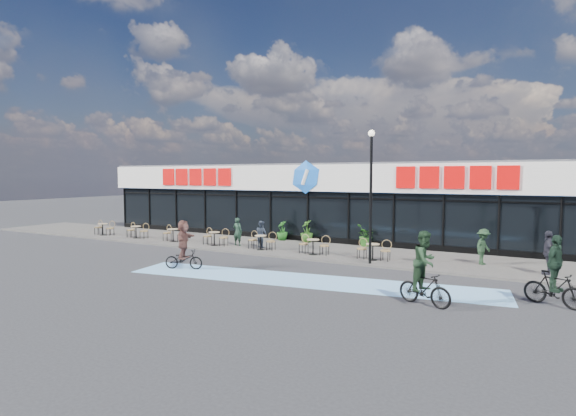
{
  "coord_description": "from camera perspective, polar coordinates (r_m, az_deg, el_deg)",
  "views": [
    {
      "loc": [
        11.3,
        -16.2,
        3.88
      ],
      "look_at": [
        0.59,
        3.5,
        2.26
      ],
      "focal_mm": 28.0,
      "sensor_mm": 36.0,
      "label": 1
    }
  ],
  "objects": [
    {
      "name": "ground",
      "position": [
        20.13,
        -6.3,
        -7.02
      ],
      "size": [
        120.0,
        120.0,
        0.0
      ],
      "primitive_type": "plane",
      "color": "#28282B",
      "rests_on": "ground"
    },
    {
      "name": "sidewalk",
      "position": [
        23.89,
        -0.1,
        -5.1
      ],
      "size": [
        44.0,
        5.0,
        0.1
      ],
      "primitive_type": "cube",
      "color": "#58544E",
      "rests_on": "ground"
    },
    {
      "name": "bike_lane",
      "position": [
        16.87,
        2.08,
        -9.16
      ],
      "size": [
        14.17,
        4.13,
        0.01
      ],
      "primitive_type": "cube",
      "rotation": [
        0.0,
        0.0,
        0.14
      ],
      "color": "#77B1E1",
      "rests_on": "ground"
    },
    {
      "name": "building",
      "position": [
        28.51,
        5.13,
        1.01
      ],
      "size": [
        30.6,
        6.57,
        4.75
      ],
      "color": "black",
      "rests_on": "ground"
    },
    {
      "name": "lamp_post",
      "position": [
        19.46,
        10.48,
        2.8
      ],
      "size": [
        0.28,
        0.28,
        5.71
      ],
      "color": "black",
      "rests_on": "sidewalk"
    },
    {
      "name": "bistro_set_0",
      "position": [
        31.02,
        -22.33,
        -2.34
      ],
      "size": [
        1.54,
        0.62,
        0.9
      ],
      "color": "tan",
      "rests_on": "sidewalk"
    },
    {
      "name": "bistro_set_1",
      "position": [
        28.79,
        -18.6,
        -2.72
      ],
      "size": [
        1.54,
        0.62,
        0.9
      ],
      "color": "tan",
      "rests_on": "sidewalk"
    },
    {
      "name": "bistro_set_2",
      "position": [
        26.71,
        -14.26,
        -3.15
      ],
      "size": [
        1.54,
        0.62,
        0.9
      ],
      "color": "tan",
      "rests_on": "sidewalk"
    },
    {
      "name": "bistro_set_3",
      "position": [
        24.8,
        -9.21,
        -3.63
      ],
      "size": [
        1.54,
        0.62,
        0.9
      ],
      "color": "tan",
      "rests_on": "sidewalk"
    },
    {
      "name": "bistro_set_4",
      "position": [
        23.12,
        -3.38,
        -4.15
      ],
      "size": [
        1.54,
        0.62,
        0.9
      ],
      "color": "tan",
      "rests_on": "sidewalk"
    },
    {
      "name": "bistro_set_5",
      "position": [
        21.72,
        3.3,
        -4.69
      ],
      "size": [
        1.54,
        0.62,
        0.9
      ],
      "color": "tan",
      "rests_on": "sidewalk"
    },
    {
      "name": "bistro_set_6",
      "position": [
        20.64,
        10.8,
        -5.22
      ],
      "size": [
        1.54,
        0.62,
        0.9
      ],
      "color": "tan",
      "rests_on": "sidewalk"
    },
    {
      "name": "potted_plant_left",
      "position": [
        26.35,
        -0.74,
        -2.86
      ],
      "size": [
        0.91,
        0.91,
        1.15
      ],
      "primitive_type": "imported",
      "rotation": [
        0.0,
        0.0,
        5.52
      ],
      "color": "#1A4E16",
      "rests_on": "sidewalk"
    },
    {
      "name": "potted_plant_mid",
      "position": [
        25.57,
        2.4,
        -2.94
      ],
      "size": [
        1.0,
        1.0,
        1.28
      ],
      "primitive_type": "imported",
      "rotation": [
        0.0,
        0.0,
        5.35
      ],
      "color": "#264D16",
      "rests_on": "sidewalk"
    },
    {
      "name": "potted_plant_right",
      "position": [
        24.42,
        9.87,
        -3.45
      ],
      "size": [
        1.07,
        1.19,
        1.18
      ],
      "primitive_type": "imported",
      "rotation": [
        0.0,
        0.0,
        4.87
      ],
      "color": "#255919",
      "rests_on": "sidewalk"
    },
    {
      "name": "patron_left",
      "position": [
        24.46,
        -6.42,
        -2.99
      ],
      "size": [
        0.56,
        0.37,
        1.53
      ],
      "primitive_type": "imported",
      "rotation": [
        0.0,
        0.0,
        3.14
      ],
      "color": "#1A3023",
      "rests_on": "sidewalk"
    },
    {
      "name": "patron_right",
      "position": [
        23.74,
        -3.39,
        -3.32
      ],
      "size": [
        0.84,
        0.76,
        1.42
      ],
      "primitive_type": "imported",
      "rotation": [
        0.0,
        0.0,
        2.75
      ],
      "color": "#2F3849",
      "rests_on": "sidewalk"
    },
    {
      "name": "pedestrian_a",
      "position": [
        19.93,
        30.14,
        -4.91
      ],
      "size": [
        0.42,
        0.99,
        1.69
      ],
      "primitive_type": "imported",
      "rotation": [
        0.0,
        0.0,
        -1.58
      ],
      "color": "#22222A",
      "rests_on": "sidewalk"
    },
    {
      "name": "pedestrian_b",
      "position": [
        20.87,
        23.55,
        -4.53
      ],
      "size": [
        0.87,
        1.13,
        1.53
      ],
      "primitive_type": "imported",
      "rotation": [
        0.0,
        0.0,
        1.22
      ],
      "color": "#1A2F1C",
      "rests_on": "sidewalk"
    },
    {
      "name": "cyclist_a",
      "position": [
        14.11,
        16.98,
        -7.92
      ],
      "size": [
        1.78,
        1.05,
        2.25
      ],
      "color": "black",
      "rests_on": "ground"
    },
    {
      "name": "cyclist_b",
      "position": [
        15.6,
        30.77,
        -7.63
      ],
      "size": [
        1.8,
        1.11,
        2.14
      ],
      "color": "black",
      "rests_on": "ground"
    },
    {
      "name": "cyclist_c",
      "position": [
        19.17,
        -13.11,
        -4.87
      ],
      "size": [
        1.69,
        1.55,
        2.05
      ],
      "color": "black",
      "rests_on": "ground"
    }
  ]
}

